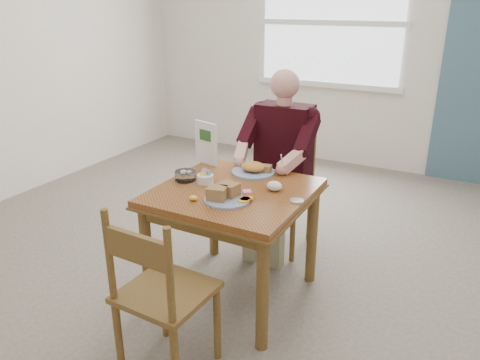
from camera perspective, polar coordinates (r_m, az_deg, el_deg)
The scene contains 16 objects.
floor at distance 3.22m, azimuth -0.73°, elevation -13.57°, with size 6.00×6.00×0.00m, color #5E544C.
wall_back at distance 5.49m, azimuth 15.09°, elevation 15.86°, with size 5.50×5.50×0.00m, color silver.
lemon_wedge at distance 2.71m, azimuth -5.70°, elevation -2.20°, with size 0.05×0.04×0.03m, color yellow.
napkin at distance 2.84m, azimuth 4.21°, elevation -0.73°, with size 0.09×0.08×0.06m, color white.
metal_dish at distance 2.70m, azimuth 6.93°, elevation -2.52°, with size 0.08×0.08×0.01m, color silver.
window at distance 5.55m, azimuth 11.00°, elevation 18.30°, with size 1.72×0.04×1.42m.
table at distance 2.91m, azimuth -0.78°, elevation -3.15°, with size 0.92×0.92×0.75m.
chair_far at distance 3.63m, azimuth 5.31°, elevation -0.90°, with size 0.42×0.42×0.95m.
chair_near at distance 2.40m, azimuth -9.68°, elevation -13.60°, with size 0.44×0.44×0.95m.
diner at distance 3.44m, azimuth 4.91°, elevation 3.75°, with size 0.53×0.56×1.39m.
near_plate at distance 2.70m, azimuth -1.71°, elevation -1.81°, with size 0.29×0.29×0.09m.
far_plate at distance 3.12m, azimuth 1.74°, elevation 1.33°, with size 0.33×0.33×0.08m.
caddy at distance 2.96m, azimuth -4.26°, elevation 0.15°, with size 0.12×0.12×0.08m.
shakers at distance 2.98m, azimuth -4.10°, elevation 0.60°, with size 0.09×0.07×0.08m.
creamer at distance 3.01m, azimuth -6.68°, elevation 0.54°, with size 0.17×0.17×0.06m.
menu at distance 3.27m, azimuth -4.16°, elevation 4.54°, with size 0.20×0.07×0.30m.
Camera 1 is at (1.29, -2.32, 1.83)m, focal length 35.00 mm.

